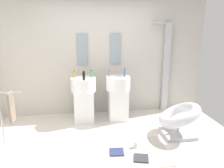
{
  "coord_description": "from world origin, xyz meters",
  "views": [
    {
      "loc": [
        -0.33,
        -3.05,
        1.89
      ],
      "look_at": [
        0.15,
        0.55,
        0.95
      ],
      "focal_mm": 33.69,
      "sensor_mm": 36.0,
      "label": 1
    }
  ],
  "objects_px": {
    "pedestal_sink_left": "(84,97)",
    "lounge_chair": "(179,118)",
    "soap_bottle_blue": "(125,73)",
    "soap_bottle_green": "(91,74)",
    "soap_bottle_amber": "(74,74)",
    "shower_column": "(166,66)",
    "magazine_navy": "(117,152)",
    "pedestal_sink_right": "(118,96)",
    "towel_rack": "(10,108)",
    "magazine_charcoal": "(141,158)",
    "coffee_mug": "(136,145)",
    "soap_bottle_grey": "(110,74)",
    "soap_bottle_black": "(84,76)"
  },
  "relations": [
    {
      "from": "soap_bottle_grey",
      "to": "towel_rack",
      "type": "bearing_deg",
      "value": -155.75
    },
    {
      "from": "soap_bottle_amber",
      "to": "soap_bottle_green",
      "type": "bearing_deg",
      "value": 2.85
    },
    {
      "from": "pedestal_sink_left",
      "to": "soap_bottle_grey",
      "type": "distance_m",
      "value": 0.74
    },
    {
      "from": "lounge_chair",
      "to": "magazine_navy",
      "type": "distance_m",
      "value": 1.32
    },
    {
      "from": "shower_column",
      "to": "lounge_chair",
      "type": "height_order",
      "value": "shower_column"
    },
    {
      "from": "pedestal_sink_right",
      "to": "magazine_navy",
      "type": "xyz_separation_m",
      "value": [
        -0.23,
        -1.31,
        -0.5
      ]
    },
    {
      "from": "pedestal_sink_left",
      "to": "soap_bottle_blue",
      "type": "relative_size",
      "value": 5.69
    },
    {
      "from": "lounge_chair",
      "to": "soap_bottle_green",
      "type": "distance_m",
      "value": 1.91
    },
    {
      "from": "pedestal_sink_right",
      "to": "shower_column",
      "type": "height_order",
      "value": "shower_column"
    },
    {
      "from": "towel_rack",
      "to": "magazine_navy",
      "type": "relative_size",
      "value": 4.35
    },
    {
      "from": "shower_column",
      "to": "soap_bottle_amber",
      "type": "distance_m",
      "value": 2.1
    },
    {
      "from": "pedestal_sink_right",
      "to": "soap_bottle_blue",
      "type": "relative_size",
      "value": 5.69
    },
    {
      "from": "lounge_chair",
      "to": "magazine_charcoal",
      "type": "xyz_separation_m",
      "value": [
        -0.87,
        -0.64,
        -0.33
      ]
    },
    {
      "from": "shower_column",
      "to": "soap_bottle_amber",
      "type": "height_order",
      "value": "shower_column"
    },
    {
      "from": "magazine_navy",
      "to": "lounge_chair",
      "type": "bearing_deg",
      "value": 24.35
    },
    {
      "from": "lounge_chair",
      "to": "soap_bottle_amber",
      "type": "height_order",
      "value": "soap_bottle_amber"
    },
    {
      "from": "soap_bottle_black",
      "to": "soap_bottle_blue",
      "type": "bearing_deg",
      "value": 11.31
    },
    {
      "from": "magazine_navy",
      "to": "soap_bottle_green",
      "type": "height_order",
      "value": "soap_bottle_green"
    },
    {
      "from": "soap_bottle_grey",
      "to": "soap_bottle_blue",
      "type": "distance_m",
      "value": 0.31
    },
    {
      "from": "pedestal_sink_right",
      "to": "magazine_charcoal",
      "type": "bearing_deg",
      "value": -85.89
    },
    {
      "from": "soap_bottle_black",
      "to": "soap_bottle_amber",
      "type": "height_order",
      "value": "soap_bottle_black"
    },
    {
      "from": "pedestal_sink_left",
      "to": "lounge_chair",
      "type": "bearing_deg",
      "value": -27.36
    },
    {
      "from": "towel_rack",
      "to": "coffee_mug",
      "type": "bearing_deg",
      "value": -12.55
    },
    {
      "from": "magazine_navy",
      "to": "soap_bottle_black",
      "type": "height_order",
      "value": "soap_bottle_black"
    },
    {
      "from": "shower_column",
      "to": "magazine_navy",
      "type": "bearing_deg",
      "value": -129.83
    },
    {
      "from": "magazine_navy",
      "to": "pedestal_sink_right",
      "type": "bearing_deg",
      "value": 84.84
    },
    {
      "from": "shower_column",
      "to": "soap_bottle_grey",
      "type": "height_order",
      "value": "shower_column"
    },
    {
      "from": "shower_column",
      "to": "soap_bottle_amber",
      "type": "relative_size",
      "value": 13.54
    },
    {
      "from": "soap_bottle_amber",
      "to": "shower_column",
      "type": "bearing_deg",
      "value": 8.98
    },
    {
      "from": "soap_bottle_black",
      "to": "soap_bottle_green",
      "type": "bearing_deg",
      "value": 57.31
    },
    {
      "from": "magazine_charcoal",
      "to": "towel_rack",
      "type": "bearing_deg",
      "value": 173.73
    },
    {
      "from": "pedestal_sink_right",
      "to": "soap_bottle_blue",
      "type": "bearing_deg",
      "value": -9.45
    },
    {
      "from": "pedestal_sink_right",
      "to": "shower_column",
      "type": "relative_size",
      "value": 0.51
    },
    {
      "from": "magazine_charcoal",
      "to": "coffee_mug",
      "type": "distance_m",
      "value": 0.32
    },
    {
      "from": "towel_rack",
      "to": "magazine_charcoal",
      "type": "relative_size",
      "value": 4.42
    },
    {
      "from": "soap_bottle_blue",
      "to": "soap_bottle_green",
      "type": "relative_size",
      "value": 1.22
    },
    {
      "from": "magazine_navy",
      "to": "soap_bottle_blue",
      "type": "bearing_deg",
      "value": 79.09
    },
    {
      "from": "coffee_mug",
      "to": "magazine_navy",
      "type": "bearing_deg",
      "value": -162.53
    },
    {
      "from": "magazine_navy",
      "to": "soap_bottle_green",
      "type": "bearing_deg",
      "value": 108.05
    },
    {
      "from": "lounge_chair",
      "to": "soap_bottle_green",
      "type": "height_order",
      "value": "soap_bottle_green"
    },
    {
      "from": "lounge_chair",
      "to": "coffee_mug",
      "type": "bearing_deg",
      "value": -159.65
    },
    {
      "from": "magazine_charcoal",
      "to": "soap_bottle_black",
      "type": "xyz_separation_m",
      "value": [
        -0.82,
        1.33,
        1.01
      ]
    },
    {
      "from": "soap_bottle_blue",
      "to": "shower_column",
      "type": "bearing_deg",
      "value": 20.49
    },
    {
      "from": "magazine_charcoal",
      "to": "soap_bottle_green",
      "type": "xyz_separation_m",
      "value": [
        -0.66,
        1.58,
        0.99
      ]
    },
    {
      "from": "pedestal_sink_right",
      "to": "lounge_chair",
      "type": "relative_size",
      "value": 1.04
    },
    {
      "from": "pedestal_sink_left",
      "to": "magazine_navy",
      "type": "xyz_separation_m",
      "value": [
        0.5,
        -1.31,
        -0.5
      ]
    },
    {
      "from": "pedestal_sink_right",
      "to": "towel_rack",
      "type": "height_order",
      "value": "pedestal_sink_right"
    },
    {
      "from": "towel_rack",
      "to": "magazine_charcoal",
      "type": "xyz_separation_m",
      "value": [
        2.05,
        -0.77,
        -0.61
      ]
    },
    {
      "from": "soap_bottle_grey",
      "to": "soap_bottle_blue",
      "type": "bearing_deg",
      "value": -13.24
    },
    {
      "from": "magazine_navy",
      "to": "soap_bottle_grey",
      "type": "height_order",
      "value": "soap_bottle_grey"
    }
  ]
}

